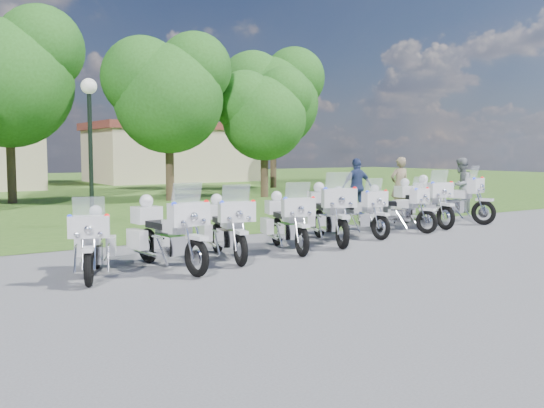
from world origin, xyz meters
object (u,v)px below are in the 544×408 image
bystander_c (357,187)px  motorcycle_7 (421,202)px  motorcycle_3 (287,221)px  bystander_b (461,185)px  motorcycle_0 (93,242)px  lamp_post (90,115)px  motorcycle_2 (226,227)px  motorcycle_5 (355,211)px  motorcycle_8 (448,198)px  motorcycle_1 (167,232)px  motorcycle_6 (396,208)px  motorcycle_4 (328,212)px  bystander_a (400,186)px

bystander_c → motorcycle_7: bearing=92.9°
motorcycle_3 → bystander_b: (9.61, 3.24, 0.32)m
motorcycle_0 → motorcycle_3: (4.38, 0.48, 0.04)m
lamp_post → motorcycle_2: bearing=-83.0°
motorcycle_0 → motorcycle_5: (7.10, 1.34, 0.03)m
motorcycle_8 → lamp_post: (-9.40, 4.66, 2.42)m
motorcycle_0 → bystander_c: size_ratio=1.05×
motorcycle_1 → motorcycle_2: 1.48m
motorcycle_0 → motorcycle_8: 11.56m
motorcycle_8 → bystander_b: bearing=-166.7°
motorcycle_6 → lamp_post: lamp_post is taller
motorcycle_0 → motorcycle_1: bearing=-161.4°
motorcycle_5 → motorcycle_8: motorcycle_8 is taller
motorcycle_3 → motorcycle_6: bearing=-151.5°
motorcycle_0 → motorcycle_4: 5.88m
motorcycle_8 → lamp_post: lamp_post is taller
motorcycle_2 → motorcycle_8: bearing=-156.0°
motorcycle_6 → bystander_a: 4.41m
motorcycle_2 → bystander_c: 8.88m
motorcycle_2 → motorcycle_6: (5.92, 1.22, -0.02)m
motorcycle_8 → bystander_b: 3.12m
bystander_a → motorcycle_7: bearing=65.4°
lamp_post → bystander_b: lamp_post is taller
motorcycle_2 → bystander_c: bearing=-135.7°
bystander_c → motorcycle_0: bearing=33.4°
motorcycle_2 → lamp_post: (-0.78, 6.42, 2.51)m
motorcycle_0 → motorcycle_8: (11.38, 2.03, 0.13)m
motorcycle_3 → motorcycle_6: size_ratio=1.01×
motorcycle_5 → bystander_c: bearing=-131.5°
motorcycle_1 → motorcycle_4: size_ratio=1.00×
motorcycle_8 → motorcycle_2: bearing=-8.1°
motorcycle_1 → motorcycle_7: motorcycle_7 is taller
motorcycle_5 → bystander_a: (4.76, 3.21, 0.35)m
motorcycle_1 → motorcycle_5: bearing=-173.0°
motorcycle_1 → motorcycle_3: bearing=-176.6°
motorcycle_4 → motorcycle_8: 5.69m
motorcycle_2 → motorcycle_7: motorcycle_7 is taller
motorcycle_5 → lamp_post: 7.82m
motorcycle_3 → bystander_a: bearing=-136.4°
motorcycle_0 → motorcycle_8: size_ratio=0.81×
motorcycle_8 → bystander_a: (0.47, 2.52, 0.25)m
motorcycle_1 → bystander_b: bystander_b is taller
bystander_c → motorcycle_2: bearing=39.5°
motorcycle_8 → motorcycle_0: bearing=-9.5°
motorcycle_1 → bystander_c: (8.97, 5.03, 0.28)m
motorcycle_3 → bystander_b: size_ratio=1.16×
motorcycle_3 → motorcycle_4: 1.49m
motorcycle_6 → bystander_c: bystander_c is taller
motorcycle_5 → bystander_b: (6.89, 2.38, 0.33)m
motorcycle_5 → motorcycle_8: 4.34m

